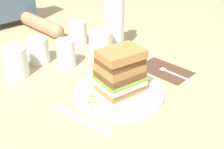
# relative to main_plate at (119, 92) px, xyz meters

# --- Properties ---
(ground_plane) EXTENTS (3.00, 3.00, 0.00)m
(ground_plane) POSITION_rel_main_plate_xyz_m (-0.01, 0.01, -0.01)
(ground_plane) COLOR tan
(main_plate) EXTENTS (0.25, 0.25, 0.01)m
(main_plate) POSITION_rel_main_plate_xyz_m (0.00, 0.00, 0.00)
(main_plate) COLOR white
(main_plate) RESTS_ON ground_plane
(sandwich) EXTENTS (0.14, 0.12, 0.13)m
(sandwich) POSITION_rel_main_plate_xyz_m (-0.00, -0.00, 0.07)
(sandwich) COLOR #A87A42
(sandwich) RESTS_ON main_plate
(carrot_shred_0) EXTENTS (0.02, 0.02, 0.00)m
(carrot_shred_0) POSITION_rel_main_plate_xyz_m (-0.10, -0.00, 0.01)
(carrot_shred_0) COLOR orange
(carrot_shred_0) RESTS_ON main_plate
(carrot_shred_1) EXTENTS (0.01, 0.03, 0.00)m
(carrot_shred_1) POSITION_rel_main_plate_xyz_m (-0.07, 0.03, 0.01)
(carrot_shred_1) COLOR orange
(carrot_shred_1) RESTS_ON main_plate
(carrot_shred_2) EXTENTS (0.02, 0.00, 0.00)m
(carrot_shred_2) POSITION_rel_main_plate_xyz_m (-0.10, 0.01, 0.01)
(carrot_shred_2) COLOR orange
(carrot_shred_2) RESTS_ON main_plate
(carrot_shred_3) EXTENTS (0.01, 0.03, 0.00)m
(carrot_shred_3) POSITION_rel_main_plate_xyz_m (-0.09, -0.01, 0.01)
(carrot_shred_3) COLOR orange
(carrot_shred_3) RESTS_ON main_plate
(carrot_shred_4) EXTENTS (0.02, 0.02, 0.00)m
(carrot_shred_4) POSITION_rel_main_plate_xyz_m (-0.08, 0.03, 0.01)
(carrot_shred_4) COLOR orange
(carrot_shred_4) RESTS_ON main_plate
(carrot_shred_5) EXTENTS (0.01, 0.03, 0.00)m
(carrot_shred_5) POSITION_rel_main_plate_xyz_m (-0.10, 0.02, 0.01)
(carrot_shred_5) COLOR orange
(carrot_shred_5) RESTS_ON main_plate
(carrot_shred_6) EXTENTS (0.02, 0.01, 0.00)m
(carrot_shred_6) POSITION_rel_main_plate_xyz_m (-0.08, 0.03, 0.01)
(carrot_shred_6) COLOR orange
(carrot_shred_6) RESTS_ON main_plate
(carrot_shred_7) EXTENTS (0.02, 0.03, 0.00)m
(carrot_shred_7) POSITION_rel_main_plate_xyz_m (0.09, -0.02, 0.01)
(carrot_shred_7) COLOR orange
(carrot_shred_7) RESTS_ON main_plate
(carrot_shred_8) EXTENTS (0.03, 0.01, 0.00)m
(carrot_shred_8) POSITION_rel_main_plate_xyz_m (0.07, -0.02, 0.01)
(carrot_shred_8) COLOR orange
(carrot_shred_8) RESTS_ON main_plate
(carrot_shred_9) EXTENTS (0.02, 0.02, 0.00)m
(carrot_shred_9) POSITION_rel_main_plate_xyz_m (0.08, -0.00, 0.01)
(carrot_shred_9) COLOR orange
(carrot_shred_9) RESTS_ON main_plate
(carrot_shred_10) EXTENTS (0.01, 0.02, 0.00)m
(carrot_shred_10) POSITION_rel_main_plate_xyz_m (0.10, -0.03, 0.01)
(carrot_shred_10) COLOR orange
(carrot_shred_10) RESTS_ON main_plate
(carrot_shred_11) EXTENTS (0.01, 0.02, 0.00)m
(carrot_shred_11) POSITION_rel_main_plate_xyz_m (0.08, 0.00, 0.01)
(carrot_shred_11) COLOR orange
(carrot_shred_11) RESTS_ON main_plate
(napkin_dark) EXTENTS (0.11, 0.17, 0.00)m
(napkin_dark) POSITION_rel_main_plate_xyz_m (0.21, -0.01, -0.00)
(napkin_dark) COLOR #4C3323
(napkin_dark) RESTS_ON ground_plane
(fork) EXTENTS (0.02, 0.17, 0.00)m
(fork) POSITION_rel_main_plate_xyz_m (0.21, -0.03, -0.00)
(fork) COLOR silver
(fork) RESTS_ON napkin_dark
(knife) EXTENTS (0.04, 0.20, 0.00)m
(knife) POSITION_rel_main_plate_xyz_m (-0.15, -0.01, -0.00)
(knife) COLOR silver
(knife) RESTS_ON ground_plane
(juice_glass) EXTENTS (0.08, 0.08, 0.10)m
(juice_glass) POSITION_rel_main_plate_xyz_m (0.12, 0.21, 0.04)
(juice_glass) COLOR white
(juice_glass) RESTS_ON ground_plane
(water_bottle) EXTENTS (0.08, 0.08, 0.29)m
(water_bottle) POSITION_rel_main_plate_xyz_m (0.22, 0.23, 0.13)
(water_bottle) COLOR silver
(water_bottle) RESTS_ON ground_plane
(empty_tumbler_0) EXTENTS (0.08, 0.08, 0.09)m
(empty_tumbler_0) POSITION_rel_main_plate_xyz_m (-0.15, 0.31, 0.04)
(empty_tumbler_0) COLOR silver
(empty_tumbler_0) RESTS_ON ground_plane
(empty_tumbler_1) EXTENTS (0.07, 0.07, 0.09)m
(empty_tumbler_1) POSITION_rel_main_plate_xyz_m (0.15, 0.37, 0.04)
(empty_tumbler_1) COLOR silver
(empty_tumbler_1) RESTS_ON ground_plane
(empty_tumbler_2) EXTENTS (0.06, 0.06, 0.09)m
(empty_tumbler_2) POSITION_rel_main_plate_xyz_m (0.00, 0.25, 0.04)
(empty_tumbler_2) COLOR silver
(empty_tumbler_2) RESTS_ON ground_plane
(empty_tumbler_3) EXTENTS (0.07, 0.07, 0.09)m
(empty_tumbler_3) POSITION_rel_main_plate_xyz_m (-0.05, 0.34, 0.04)
(empty_tumbler_3) COLOR silver
(empty_tumbler_3) RESTS_ON ground_plane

